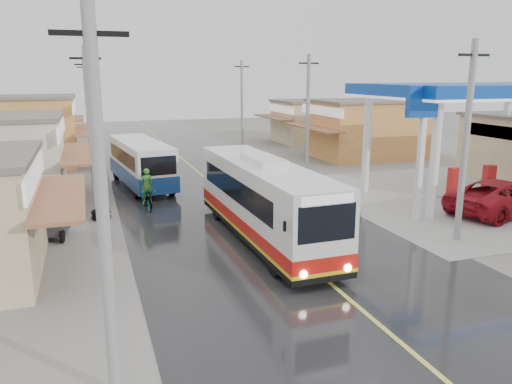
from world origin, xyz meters
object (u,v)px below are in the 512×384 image
at_px(jeepney, 501,197).
at_px(tyre_stack, 101,214).
at_px(cyclist, 147,196).
at_px(tricycle_near, 51,216).
at_px(coach_bus, 263,200).
at_px(second_bus, 141,163).

bearing_deg(jeepney, tyre_stack, 60.55).
distance_m(cyclist, tricycle_near, 5.40).
bearing_deg(tyre_stack, cyclist, 26.19).
relative_size(coach_bus, cyclist, 5.18).
bearing_deg(coach_bus, tyre_stack, 139.13).
bearing_deg(cyclist, coach_bus, -63.77).
xyz_separation_m(coach_bus, jeepney, (12.38, -0.05, -0.82)).
xyz_separation_m(second_bus, cyclist, (-0.34, -5.42, -0.79)).
bearing_deg(tyre_stack, second_bus, 68.19).
xyz_separation_m(coach_bus, tricycle_near, (-8.30, 3.05, -0.76)).
height_order(tricycle_near, tyre_stack, tricycle_near).
bearing_deg(jeepney, second_bus, 39.97).
xyz_separation_m(jeepney, cyclist, (-16.39, 6.38, -0.14)).
relative_size(second_bus, tricycle_near, 3.77).
relative_size(jeepney, cyclist, 2.83).
xyz_separation_m(coach_bus, cyclist, (-4.00, 6.33, -0.96)).
distance_m(second_bus, cyclist, 5.48).
xyz_separation_m(second_bus, jeepney, (16.05, -11.79, -0.65)).
xyz_separation_m(cyclist, tyre_stack, (-2.28, -1.12, -0.48)).
bearing_deg(tyre_stack, jeepney, -15.72).
bearing_deg(tricycle_near, cyclist, 48.30).
distance_m(second_bus, tricycle_near, 9.87).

